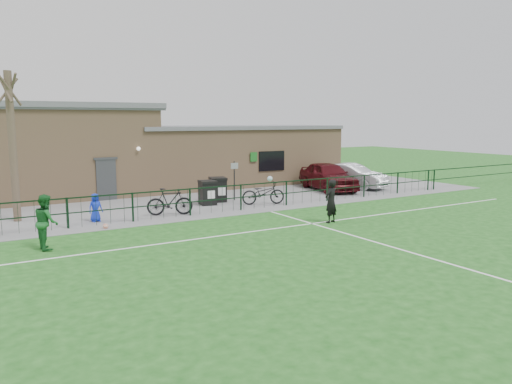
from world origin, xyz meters
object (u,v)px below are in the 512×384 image
bare_tree (13,148)px  wheelie_bin_right (218,190)px  wheelie_bin_left (207,194)px  car_maroon (328,176)px  bicycle_e (263,193)px  outfield_player (46,222)px  ball_ground (106,226)px  car_silver (351,176)px  sign_post (234,181)px  bicycle_d (170,202)px  spectator_child (95,208)px

bare_tree → wheelie_bin_right: size_ratio=5.30×
wheelie_bin_left → bare_tree: bearing=-174.5°
car_maroon → bicycle_e: (-5.85, -2.27, -0.27)m
outfield_player → ball_ground: size_ratio=8.54×
car_silver → ball_ground: size_ratio=21.19×
wheelie_bin_left → wheelie_bin_right: size_ratio=0.96×
bare_tree → outfield_player: bare_tree is taller
sign_post → bicycle_e: sign_post is taller
bicycle_e → outfield_player: 10.92m
bicycle_d → ball_ground: bicycle_d is taller
bare_tree → bicycle_e: bearing=-9.1°
bicycle_e → outfield_player: (-10.33, -3.53, 0.31)m
car_silver → bare_tree: bearing=163.8°
wheelie_bin_right → sign_post: (0.91, -0.07, 0.43)m
wheelie_bin_right → car_silver: bearing=16.5°
ball_ground → car_maroon: bearing=15.3°
bicycle_e → outfield_player: bearing=126.3°
bicycle_d → outfield_player: bearing=140.2°
bare_tree → bicycle_e: (10.68, -1.71, -2.43)m
wheelie_bin_left → car_silver: (10.01, 0.99, 0.18)m
sign_post → ball_ground: size_ratio=9.65×
car_maroon → ball_ground: (-13.83, -3.79, -0.73)m
bare_tree → wheelie_bin_left: (8.32, -0.40, -2.44)m
bare_tree → sign_post: bearing=0.5°
wheelie_bin_right → ball_ground: 7.30m
car_maroon → sign_post: bearing=-163.7°
car_silver → bicycle_d: (-12.55, -2.58, -0.14)m
car_maroon → outfield_player: outfield_player is taller
bare_tree → sign_post: (10.07, 0.09, -1.98)m
bicycle_d → outfield_player: 6.34m
bare_tree → wheelie_bin_right: bare_tree is taller
car_maroon → ball_ground: size_ratio=23.17×
car_maroon → bicycle_e: size_ratio=2.29×
sign_post → bare_tree: bearing=-179.5°
sign_post → spectator_child: (-7.37, -1.84, -0.43)m
wheelie_bin_left → wheelie_bin_right: 1.00m
car_silver → outfield_player: outfield_player is taller
car_maroon → bare_tree: bearing=-166.0°
bare_tree → spectator_child: 4.02m
bicycle_e → bicycle_d: bearing=110.6°
car_silver → ball_ground: 16.10m
wheelie_bin_left → bicycle_e: 2.70m
spectator_child → ball_ground: bearing=-100.4°
spectator_child → car_maroon: bearing=-1.2°
bicycle_d → wheelie_bin_left: bearing=-38.9°
bicycle_d → outfield_player: (-5.43, -3.26, 0.28)m
wheelie_bin_left → ball_ground: wheelie_bin_left is taller
bare_tree → wheelie_bin_left: bare_tree is taller
wheelie_bin_left → spectator_child: spectator_child is taller
sign_post → car_silver: 8.29m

